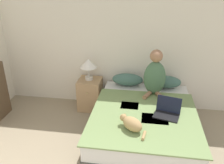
% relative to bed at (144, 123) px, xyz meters
% --- Properties ---
extents(wall_back, '(5.76, 0.05, 2.55)m').
position_rel_bed_xyz_m(wall_back, '(-0.43, 1.08, 1.02)').
color(wall_back, silver).
rests_on(wall_back, ground_plane).
extents(bed, '(1.57, 2.02, 0.52)m').
position_rel_bed_xyz_m(bed, '(0.00, 0.00, 0.00)').
color(bed, '#4C4742').
rests_on(bed, ground_plane).
extents(pillow_near, '(0.57, 0.29, 0.22)m').
position_rel_bed_xyz_m(pillow_near, '(-0.34, 0.84, 0.37)').
color(pillow_near, '#42665B').
rests_on(pillow_near, bed).
extents(pillow_far, '(0.57, 0.29, 0.22)m').
position_rel_bed_xyz_m(pillow_far, '(0.34, 0.84, 0.37)').
color(pillow_far, '#42665B').
rests_on(pillow_far, bed).
extents(person_sitting, '(0.37, 0.37, 0.79)m').
position_rel_bed_xyz_m(person_sitting, '(0.14, 0.54, 0.61)').
color(person_sitting, '#476B4C').
rests_on(person_sitting, bed).
extents(cat_tabby, '(0.37, 0.38, 0.18)m').
position_rel_bed_xyz_m(cat_tabby, '(-0.16, -0.56, 0.36)').
color(cat_tabby, tan).
rests_on(cat_tabby, bed).
extents(laptop_open, '(0.42, 0.37, 0.25)m').
position_rel_bed_xyz_m(laptop_open, '(0.33, -0.13, 0.32)').
color(laptop_open, black).
rests_on(laptop_open, bed).
extents(nightstand, '(0.43, 0.46, 0.60)m').
position_rel_bed_xyz_m(nightstand, '(-1.06, 0.79, 0.04)').
color(nightstand, tan).
rests_on(nightstand, ground_plane).
extents(table_lamp, '(0.32, 0.32, 0.41)m').
position_rel_bed_xyz_m(table_lamp, '(-1.07, 0.80, 0.65)').
color(table_lamp, beige).
rests_on(table_lamp, nightstand).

